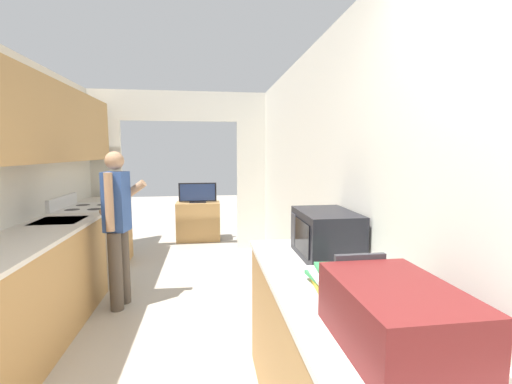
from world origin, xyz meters
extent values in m
cube|color=#B2844C|center=(-1.17, 2.95, 1.87)|extent=(0.32, 3.86, 0.80)
cube|color=silver|center=(1.36, 1.90, 1.25)|extent=(0.06, 7.40, 2.50)
cube|color=silver|center=(-1.21, 5.03, 1.02)|extent=(0.65, 0.06, 2.05)
cube|color=silver|center=(1.21, 5.03, 1.02)|extent=(0.65, 0.06, 2.05)
cube|color=silver|center=(0.00, 5.03, 2.27)|extent=(3.06, 0.06, 0.45)
cube|color=#B2844C|center=(-1.03, 2.27, 0.44)|extent=(0.60, 2.49, 0.88)
cube|color=silver|center=(-1.03, 2.26, 0.90)|extent=(0.62, 2.51, 0.03)
cube|color=#B2844C|center=(-1.03, 4.59, 0.44)|extent=(0.60, 0.57, 0.88)
cube|color=silver|center=(-1.03, 4.60, 0.90)|extent=(0.62, 0.58, 0.03)
cube|color=#9EA3A8|center=(-1.03, 3.10, 0.91)|extent=(0.42, 0.44, 0.00)
cube|color=#B2844C|center=(1.03, 1.15, 0.44)|extent=(0.60, 1.80, 0.88)
cube|color=silver|center=(1.03, 1.15, 0.90)|extent=(0.62, 1.82, 0.03)
cube|color=white|center=(-1.02, 3.91, 0.46)|extent=(0.62, 0.80, 0.91)
cube|color=black|center=(-0.71, 3.91, 0.46)|extent=(0.01, 0.54, 0.27)
cylinder|color=#B7B7BC|center=(-0.69, 3.91, 0.68)|extent=(0.02, 0.64, 0.02)
cube|color=white|center=(-1.31, 3.91, 0.98)|extent=(0.04, 0.80, 0.14)
cylinder|color=#232328|center=(-0.90, 3.74, 0.91)|extent=(0.16, 0.16, 0.01)
cylinder|color=#232328|center=(-0.90, 4.09, 0.91)|extent=(0.16, 0.16, 0.01)
cylinder|color=#232328|center=(-1.15, 3.74, 0.91)|extent=(0.16, 0.16, 0.01)
cylinder|color=#232328|center=(-1.15, 4.09, 0.91)|extent=(0.16, 0.16, 0.01)
cylinder|color=#4C4238|center=(-0.51, 3.01, 0.40)|extent=(0.15, 0.15, 0.79)
cylinder|color=#4C4238|center=(-0.47, 3.18, 0.40)|extent=(0.15, 0.15, 0.79)
cube|color=#335193|center=(-0.49, 3.10, 1.09)|extent=(0.25, 0.25, 0.59)
cylinder|color=tan|center=(-0.52, 2.96, 1.10)|extent=(0.09, 0.09, 0.56)
cylinder|color=tan|center=(-0.46, 3.24, 1.10)|extent=(0.51, 0.18, 0.39)
sphere|color=tan|center=(-0.49, 3.10, 1.49)|extent=(0.18, 0.18, 0.18)
cube|color=#5B1919|center=(1.03, 0.59, 0.98)|extent=(0.36, 0.53, 0.14)
cube|color=#5B1919|center=(1.03, 0.59, 1.10)|extent=(0.36, 0.53, 0.08)
cube|color=#2D2D33|center=(1.03, 0.87, 1.11)|extent=(0.22, 0.02, 0.10)
cube|color=black|center=(1.15, 1.60, 1.06)|extent=(0.33, 0.50, 0.29)
cube|color=black|center=(0.98, 1.55, 1.06)|extent=(0.01, 0.30, 0.20)
cube|color=#38383D|center=(0.98, 1.77, 1.06)|extent=(0.01, 0.10, 0.21)
cube|color=gold|center=(1.01, 1.12, 0.93)|extent=(0.19, 0.28, 0.03)
cube|color=#33894C|center=(1.03, 1.12, 0.96)|extent=(0.24, 0.30, 0.02)
cube|color=white|center=(1.01, 1.10, 0.98)|extent=(0.20, 0.30, 0.02)
cube|color=#33894C|center=(1.03, 1.12, 1.00)|extent=(0.20, 0.25, 0.02)
cube|color=#B2844C|center=(0.24, 5.68, 0.34)|extent=(0.76, 0.42, 0.69)
cube|color=black|center=(0.24, 5.64, 0.70)|extent=(0.29, 0.16, 0.02)
cube|color=black|center=(0.24, 5.64, 0.87)|extent=(0.66, 0.04, 0.33)
cube|color=navy|center=(0.24, 5.62, 0.87)|extent=(0.60, 0.01, 0.29)
camera|label=1|loc=(0.41, -0.43, 1.58)|focal=24.00mm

